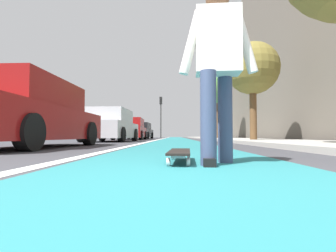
{
  "coord_description": "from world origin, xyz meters",
  "views": [
    {
      "loc": [
        -1.02,
        0.06,
        0.26
      ],
      "look_at": [
        13.23,
        0.48,
        0.83
      ],
      "focal_mm": 26.48,
      "sensor_mm": 36.0,
      "label": 1
    }
  ],
  "objects_px": {
    "parked_car_near": "(30,115)",
    "parked_car_far": "(130,130)",
    "traffic_light": "(161,110)",
    "parked_car_end": "(141,131)",
    "skater_person": "(217,62)",
    "skateboard": "(180,153)",
    "street_tree_mid": "(253,69)",
    "parked_car_mid": "(111,126)",
    "street_tree_far": "(217,90)"
  },
  "relations": [
    {
      "from": "traffic_light",
      "to": "street_tree_far",
      "type": "height_order",
      "value": "street_tree_far"
    },
    {
      "from": "skater_person",
      "to": "parked_car_far",
      "type": "bearing_deg",
      "value": 13.36
    },
    {
      "from": "skater_person",
      "to": "parked_car_near",
      "type": "height_order",
      "value": "skater_person"
    },
    {
      "from": "street_tree_far",
      "to": "skateboard",
      "type": "bearing_deg",
      "value": 169.12
    },
    {
      "from": "parked_car_mid",
      "to": "street_tree_far",
      "type": "distance_m",
      "value": 10.4
    },
    {
      "from": "skater_person",
      "to": "parked_car_mid",
      "type": "relative_size",
      "value": 0.39
    },
    {
      "from": "skater_person",
      "to": "street_tree_far",
      "type": "relative_size",
      "value": 0.33
    },
    {
      "from": "parked_car_near",
      "to": "parked_car_far",
      "type": "relative_size",
      "value": 0.95
    },
    {
      "from": "parked_car_mid",
      "to": "parked_car_near",
      "type": "bearing_deg",
      "value": 177.82
    },
    {
      "from": "skater_person",
      "to": "traffic_light",
      "type": "relative_size",
      "value": 0.37
    },
    {
      "from": "parked_car_mid",
      "to": "traffic_light",
      "type": "xyz_separation_m",
      "value": [
        15.21,
        -1.42,
        2.37
      ]
    },
    {
      "from": "parked_car_end",
      "to": "traffic_light",
      "type": "bearing_deg",
      "value": -24.25
    },
    {
      "from": "parked_car_far",
      "to": "street_tree_mid",
      "type": "relative_size",
      "value": 1.11
    },
    {
      "from": "street_tree_mid",
      "to": "skateboard",
      "type": "bearing_deg",
      "value": 158.06
    },
    {
      "from": "parked_car_near",
      "to": "street_tree_far",
      "type": "relative_size",
      "value": 0.88
    },
    {
      "from": "skateboard",
      "to": "parked_car_end",
      "type": "relative_size",
      "value": 0.2
    },
    {
      "from": "parked_car_end",
      "to": "skater_person",
      "type": "bearing_deg",
      "value": -170.14
    },
    {
      "from": "skater_person",
      "to": "street_tree_far",
      "type": "bearing_deg",
      "value": -9.64
    },
    {
      "from": "parked_car_near",
      "to": "parked_car_end",
      "type": "bearing_deg",
      "value": -0.02
    },
    {
      "from": "parked_car_far",
      "to": "street_tree_mid",
      "type": "bearing_deg",
      "value": -136.44
    },
    {
      "from": "parked_car_mid",
      "to": "parked_car_end",
      "type": "height_order",
      "value": "parked_car_mid"
    },
    {
      "from": "skater_person",
      "to": "traffic_light",
      "type": "distance_m",
      "value": 24.4
    },
    {
      "from": "street_tree_mid",
      "to": "street_tree_far",
      "type": "distance_m",
      "value": 8.72
    },
    {
      "from": "skateboard",
      "to": "parked_car_far",
      "type": "distance_m",
      "value": 14.96
    },
    {
      "from": "parked_car_near",
      "to": "traffic_light",
      "type": "height_order",
      "value": "traffic_light"
    },
    {
      "from": "parked_car_mid",
      "to": "street_tree_far",
      "type": "bearing_deg",
      "value": -38.71
    },
    {
      "from": "parked_car_mid",
      "to": "street_tree_far",
      "type": "height_order",
      "value": "street_tree_far"
    },
    {
      "from": "parked_car_end",
      "to": "street_tree_far",
      "type": "bearing_deg",
      "value": -120.74
    },
    {
      "from": "skateboard",
      "to": "street_tree_far",
      "type": "relative_size",
      "value": 0.17
    },
    {
      "from": "skateboard",
      "to": "parked_car_far",
      "type": "xyz_separation_m",
      "value": [
        14.61,
        3.16,
        0.6
      ]
    },
    {
      "from": "skateboard",
      "to": "parked_car_far",
      "type": "height_order",
      "value": "parked_car_far"
    },
    {
      "from": "parked_car_end",
      "to": "traffic_light",
      "type": "relative_size",
      "value": 0.96
    },
    {
      "from": "skateboard",
      "to": "street_tree_mid",
      "type": "relative_size",
      "value": 0.2
    },
    {
      "from": "parked_car_far",
      "to": "street_tree_mid",
      "type": "xyz_separation_m",
      "value": [
        -6.68,
        -6.35,
        2.35
      ]
    },
    {
      "from": "parked_car_mid",
      "to": "street_tree_far",
      "type": "relative_size",
      "value": 0.83
    },
    {
      "from": "parked_car_near",
      "to": "parked_car_far",
      "type": "distance_m",
      "value": 11.66
    },
    {
      "from": "parked_car_end",
      "to": "traffic_light",
      "type": "height_order",
      "value": "traffic_light"
    },
    {
      "from": "skateboard",
      "to": "street_tree_mid",
      "type": "distance_m",
      "value": 9.04
    },
    {
      "from": "skater_person",
      "to": "street_tree_mid",
      "type": "relative_size",
      "value": 0.39
    },
    {
      "from": "parked_car_far",
      "to": "street_tree_mid",
      "type": "distance_m",
      "value": 9.51
    },
    {
      "from": "traffic_light",
      "to": "street_tree_far",
      "type": "xyz_separation_m",
      "value": [
        -7.47,
        -4.78,
        0.76
      ]
    },
    {
      "from": "parked_car_mid",
      "to": "street_tree_mid",
      "type": "relative_size",
      "value": 1.0
    },
    {
      "from": "skater_person",
      "to": "street_tree_far",
      "type": "distance_m",
      "value": 17.25
    },
    {
      "from": "skater_person",
      "to": "parked_car_near",
      "type": "relative_size",
      "value": 0.37
    },
    {
      "from": "parked_car_far",
      "to": "parked_car_end",
      "type": "xyz_separation_m",
      "value": [
        5.83,
        0.07,
        0.0
      ]
    },
    {
      "from": "skateboard",
      "to": "parked_car_end",
      "type": "xyz_separation_m",
      "value": [
        20.43,
        3.23,
        0.6
      ]
    },
    {
      "from": "skateboard",
      "to": "parked_car_near",
      "type": "relative_size",
      "value": 0.19
    },
    {
      "from": "parked_car_near",
      "to": "parked_car_far",
      "type": "bearing_deg",
      "value": -0.38
    },
    {
      "from": "traffic_light",
      "to": "street_tree_mid",
      "type": "relative_size",
      "value": 1.07
    },
    {
      "from": "parked_car_far",
      "to": "traffic_light",
      "type": "bearing_deg",
      "value": -9.4
    }
  ]
}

